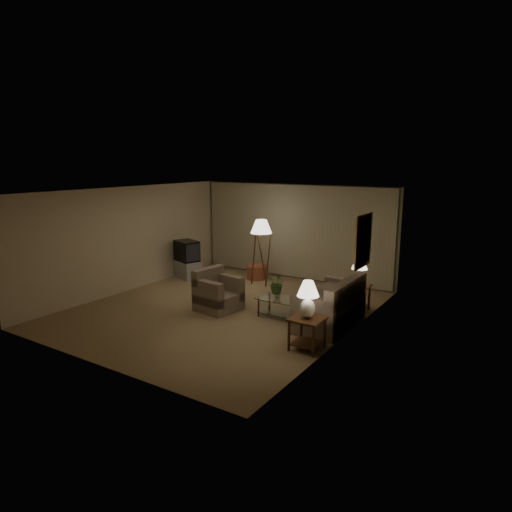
{
  "coord_description": "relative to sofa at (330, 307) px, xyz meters",
  "views": [
    {
      "loc": [
        6.05,
        -8.05,
        3.38
      ],
      "look_at": [
        0.51,
        0.6,
        1.19
      ],
      "focal_mm": 32.0,
      "sensor_mm": 36.0,
      "label": 1
    }
  ],
  "objects": [
    {
      "name": "table_lamp_far",
      "position": [
        0.15,
        1.25,
        0.56
      ],
      "size": [
        0.35,
        0.35,
        0.61
      ],
      "color": "silver",
      "rests_on": "side_table_far"
    },
    {
      "name": "armchair",
      "position": [
        -2.53,
        -0.45,
        -0.03
      ],
      "size": [
        1.08,
        1.04,
        0.74
      ],
      "rotation": [
        0.0,
        0.0,
        1.45
      ],
      "color": "#82725D",
      "rests_on": "ground"
    },
    {
      "name": "flowers",
      "position": [
        -1.2,
        -0.1,
        0.38
      ],
      "size": [
        0.46,
        0.41,
        0.47
      ],
      "primitive_type": "imported",
      "rotation": [
        0.0,
        0.0,
        -0.1
      ],
      "color": "#417634",
      "rests_on": "vase"
    },
    {
      "name": "book",
      "position": [
        -0.8,
        -0.2,
        0.02
      ],
      "size": [
        0.25,
        0.27,
        0.02
      ],
      "primitive_type": "imported",
      "rotation": [
        0.0,
        0.0,
        0.59
      ],
      "color": "olive",
      "rests_on": "coffee_table"
    },
    {
      "name": "table_lamp_near",
      "position": [
        0.15,
        -1.35,
        0.6
      ],
      "size": [
        0.4,
        0.4,
        0.68
      ],
      "color": "silver",
      "rests_on": "side_table_near"
    },
    {
      "name": "ground",
      "position": [
        -2.5,
        -0.32,
        -0.4
      ],
      "size": [
        7.0,
        7.0,
        0.0
      ],
      "primitive_type": "plane",
      "color": "tan",
      "rests_on": "ground"
    },
    {
      "name": "tv_cabinet",
      "position": [
        -5.05,
        1.37,
        -0.15
      ],
      "size": [
        1.1,
        0.99,
        0.5
      ],
      "primitive_type": "cube",
      "rotation": [
        0.0,
        0.0,
        -0.34
      ],
      "color": "#9B9B9D",
      "rests_on": "ground"
    },
    {
      "name": "side_table_far",
      "position": [
        0.15,
        1.25,
        -0.0
      ],
      "size": [
        0.51,
        0.43,
        0.6
      ],
      "color": "#3D2310",
      "rests_on": "ground"
    },
    {
      "name": "room_shell",
      "position": [
        -2.48,
        1.19,
        1.35
      ],
      "size": [
        6.04,
        7.02,
        2.72
      ],
      "color": "beige",
      "rests_on": "ground"
    },
    {
      "name": "sofa",
      "position": [
        0.0,
        0.0,
        0.0
      ],
      "size": [
        1.81,
        0.91,
        0.8
      ],
      "rotation": [
        0.0,
        0.0,
        -1.57
      ],
      "color": "#82725D",
      "rests_on": "ground"
    },
    {
      "name": "crt_tv",
      "position": [
        -5.05,
        1.37,
        0.39
      ],
      "size": [
        1.0,
        0.93,
        0.59
      ],
      "primitive_type": "cube",
      "rotation": [
        0.0,
        0.0,
        -0.34
      ],
      "color": "black",
      "rests_on": "tv_cabinet"
    },
    {
      "name": "coffee_table",
      "position": [
        -1.05,
        -0.1,
        -0.12
      ],
      "size": [
        1.11,
        0.6,
        0.41
      ],
      "color": "silver",
      "rests_on": "ground"
    },
    {
      "name": "floor_lamp",
      "position": [
        -2.88,
        1.93,
        0.53
      ],
      "size": [
        0.58,
        0.58,
        1.79
      ],
      "color": "#3D2310",
      "rests_on": "ground"
    },
    {
      "name": "side_table_near",
      "position": [
        0.15,
        -1.35,
        0.01
      ],
      "size": [
        0.58,
        0.58,
        0.6
      ],
      "color": "#3D2310",
      "rests_on": "ground"
    },
    {
      "name": "vase",
      "position": [
        -1.2,
        -0.1,
        0.08
      ],
      "size": [
        0.16,
        0.16,
        0.14
      ],
      "primitive_type": "imported",
      "rotation": [
        0.0,
        0.0,
        -0.27
      ],
      "color": "silver",
      "rests_on": "coffee_table"
    },
    {
      "name": "ottoman",
      "position": [
        -3.29,
        2.36,
        -0.2
      ],
      "size": [
        0.74,
        0.74,
        0.4
      ],
      "primitive_type": "cylinder",
      "rotation": [
        0.0,
        0.0,
        -0.3
      ],
      "color": "#AE573B",
      "rests_on": "ground"
    }
  ]
}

